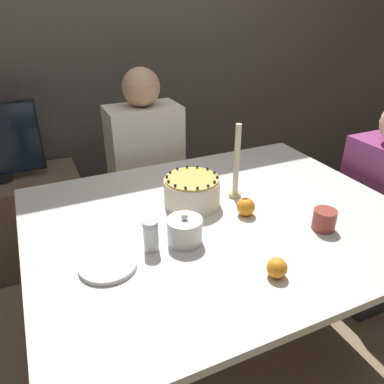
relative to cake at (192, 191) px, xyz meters
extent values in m
plane|color=#8C7556|center=(0.06, -0.14, -0.83)|extent=(12.00, 12.00, 0.00)
cube|color=#4C4742|center=(0.06, 1.26, 0.47)|extent=(8.00, 0.05, 2.60)
cube|color=beige|center=(0.06, -0.14, -0.08)|extent=(1.49, 1.19, 0.03)
cylinder|color=beige|center=(-0.63, 0.40, -0.46)|extent=(0.07, 0.07, 0.74)
cylinder|color=beige|center=(0.75, 0.40, -0.46)|extent=(0.07, 0.07, 0.74)
cylinder|color=#EFE5CC|center=(0.00, 0.00, 0.00)|extent=(0.24, 0.24, 0.11)
cylinder|color=gold|center=(0.00, 0.00, 0.06)|extent=(0.23, 0.23, 0.01)
sphere|color=#23284C|center=(0.10, 0.00, 0.07)|extent=(0.01, 0.01, 0.01)
sphere|color=#23284C|center=(0.09, 0.04, 0.07)|extent=(0.01, 0.01, 0.01)
sphere|color=#23284C|center=(0.06, 0.08, 0.07)|extent=(0.01, 0.01, 0.01)
sphere|color=#23284C|center=(0.02, 0.10, 0.07)|extent=(0.01, 0.01, 0.01)
sphere|color=#23284C|center=(-0.02, 0.10, 0.07)|extent=(0.01, 0.01, 0.01)
sphere|color=#23284C|center=(-0.06, 0.08, 0.07)|extent=(0.01, 0.01, 0.01)
sphere|color=#23284C|center=(-0.09, 0.04, 0.07)|extent=(0.01, 0.01, 0.01)
sphere|color=#23284C|center=(-0.10, 0.00, 0.07)|extent=(0.01, 0.01, 0.01)
sphere|color=#23284C|center=(-0.09, -0.04, 0.07)|extent=(0.01, 0.01, 0.01)
sphere|color=#23284C|center=(-0.06, -0.08, 0.07)|extent=(0.01, 0.01, 0.01)
sphere|color=#23284C|center=(-0.02, -0.10, 0.07)|extent=(0.01, 0.01, 0.01)
sphere|color=#23284C|center=(0.02, -0.10, 0.07)|extent=(0.01, 0.01, 0.01)
sphere|color=#23284C|center=(0.06, -0.08, 0.07)|extent=(0.01, 0.01, 0.01)
sphere|color=#23284C|center=(0.09, -0.04, 0.07)|extent=(0.01, 0.01, 0.01)
cylinder|color=silver|center=(-0.14, -0.24, -0.02)|extent=(0.13, 0.13, 0.08)
cylinder|color=silver|center=(-0.14, -0.24, 0.03)|extent=(0.13, 0.13, 0.01)
sphere|color=silver|center=(-0.14, -0.24, 0.04)|extent=(0.02, 0.02, 0.02)
cylinder|color=white|center=(-0.26, -0.23, -0.01)|extent=(0.05, 0.05, 0.10)
cylinder|color=silver|center=(-0.26, -0.23, 0.04)|extent=(0.06, 0.06, 0.02)
cylinder|color=silver|center=(-0.42, -0.27, -0.06)|extent=(0.19, 0.19, 0.01)
cylinder|color=silver|center=(-0.42, -0.27, -0.05)|extent=(0.19, 0.19, 0.01)
cylinder|color=tan|center=(0.20, -0.02, -0.05)|extent=(0.05, 0.05, 0.02)
cylinder|color=silver|center=(0.20, -0.02, 0.11)|extent=(0.02, 0.02, 0.31)
cylinder|color=#993D33|center=(0.37, -0.38, -0.02)|extent=(0.09, 0.09, 0.08)
sphere|color=orange|center=(0.16, -0.17, -0.02)|extent=(0.07, 0.07, 0.07)
sphere|color=orange|center=(0.05, -0.53, -0.03)|extent=(0.07, 0.07, 0.07)
cube|color=#2D2D38|center=(0.01, 0.66, -0.61)|extent=(0.34, 0.34, 0.45)
cube|color=silver|center=(0.01, 0.66, -0.09)|extent=(0.40, 0.24, 0.58)
sphere|color=tan|center=(0.01, 0.66, 0.30)|extent=(0.20, 0.20, 0.20)
cube|color=#2D2D38|center=(1.01, -0.14, -0.61)|extent=(0.34, 0.34, 0.45)
cube|color=brown|center=(-0.76, 1.00, -0.54)|extent=(0.83, 0.44, 0.59)
cylinder|color=black|center=(-0.76, 1.00, -0.21)|extent=(0.10, 0.10, 0.05)
camera|label=1|loc=(-0.58, -1.26, 0.72)|focal=35.00mm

